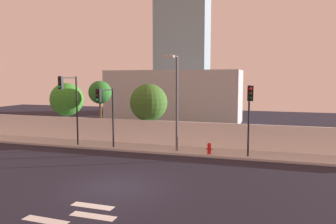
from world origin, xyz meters
TOP-DOWN VIEW (x-y plane):
  - ground_plane at (0.00, 0.00)m, footprint 80.00×80.00m
  - sidewalk at (0.00, 8.20)m, footprint 36.00×2.40m
  - perimeter_wall at (0.00, 9.49)m, footprint 36.00×0.18m
  - crosswalk_marking at (-0.13, -4.10)m, footprint 3.38×3.87m
  - traffic_light_left at (5.68, 6.82)m, footprint 0.37×1.59m
  - traffic_light_center at (-4.05, 6.72)m, footprint 0.56×1.73m
  - traffic_light_right at (-7.00, 6.81)m, footprint 0.58×1.68m
  - street_lamp_curbside at (0.83, 7.47)m, footprint 0.60×2.01m
  - fire_hydrant at (3.14, 7.41)m, footprint 0.44×0.26m
  - roadside_tree_leftmost at (-9.67, 10.45)m, footprint 2.81×2.81m
  - roadside_tree_midleft at (-6.48, 10.45)m, footprint 1.88×1.88m
  - roadside_tree_midright at (-2.23, 10.45)m, footprint 2.96×2.96m
  - low_building_distant at (-3.97, 23.49)m, footprint 15.44×6.00m
  - tower_on_skyline at (-6.12, 35.49)m, footprint 7.79×5.00m

SIDE VIEW (x-z plane):
  - ground_plane at x=0.00m, z-range 0.00..0.00m
  - crosswalk_marking at x=-0.13m, z-range 0.00..0.01m
  - sidewalk at x=0.00m, z-range 0.00..0.15m
  - fire_hydrant at x=3.14m, z-range 0.18..0.93m
  - perimeter_wall at x=0.00m, z-range 0.15..1.95m
  - low_building_distant at x=-3.97m, z-range 0.00..6.04m
  - roadside_tree_midright at x=-2.23m, z-range 0.86..5.56m
  - traffic_light_center at x=-4.05m, z-range 1.16..5.42m
  - roadside_tree_leftmost at x=-9.67m, z-range 0.95..5.68m
  - traffic_light_left at x=5.68m, z-range 1.21..5.73m
  - traffic_light_right at x=-7.00m, z-range 1.32..6.42m
  - roadside_tree_midleft at x=-6.48m, z-range 1.48..6.40m
  - street_lamp_curbside at x=0.83m, z-range 0.77..7.22m
  - tower_on_skyline at x=-6.12m, z-range 0.00..33.24m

